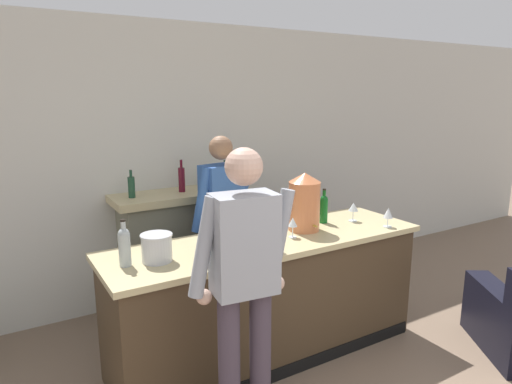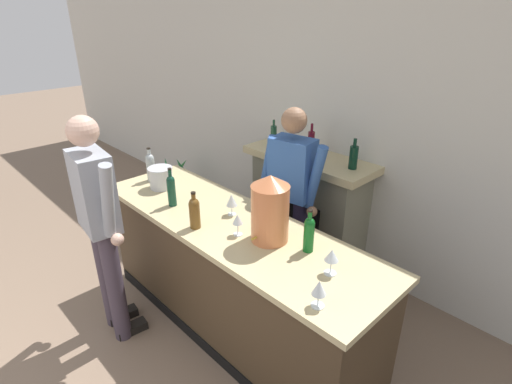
% 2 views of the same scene
% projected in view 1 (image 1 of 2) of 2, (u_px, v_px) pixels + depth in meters
% --- Properties ---
extents(wall_back_panel, '(12.00, 0.07, 2.75)m').
position_uv_depth(wall_back_panel, '(177.00, 164.00, 4.58)').
color(wall_back_panel, silver).
rests_on(wall_back_panel, ground_plane).
extents(bar_counter, '(2.56, 0.76, 0.98)m').
position_uv_depth(bar_counter, '(268.00, 297.00, 3.62)').
color(bar_counter, '#433221').
rests_on(bar_counter, ground_plane).
extents(fireplace_stone, '(1.31, 0.52, 1.46)m').
position_uv_depth(fireplace_stone, '(183.00, 247.00, 4.50)').
color(fireplace_stone, gray).
rests_on(fireplace_stone, ground_plane).
extents(person_customer, '(0.66, 0.34, 1.80)m').
position_uv_depth(person_customer, '(244.00, 286.00, 2.61)').
color(person_customer, '#423643').
rests_on(person_customer, ground_plane).
extents(person_bartender, '(0.65, 0.35, 1.72)m').
position_uv_depth(person_bartender, '(222.00, 221.00, 4.11)').
color(person_bartender, '#201A32').
rests_on(person_bartender, ground_plane).
extents(copper_dispenser, '(0.26, 0.30, 0.48)m').
position_uv_depth(copper_dispenser, '(304.00, 201.00, 3.69)').
color(copper_dispenser, '#CA7144').
rests_on(copper_dispenser, bar_counter).
extents(ice_bucket_steel, '(0.21, 0.21, 0.19)m').
position_uv_depth(ice_bucket_steel, '(157.00, 248.00, 3.02)').
color(ice_bucket_steel, silver).
rests_on(ice_bucket_steel, bar_counter).
extents(wine_bottle_port_short, '(0.07, 0.07, 0.32)m').
position_uv_depth(wine_bottle_port_short, '(214.00, 237.00, 3.09)').
color(wine_bottle_port_short, '#123C2A').
rests_on(wine_bottle_port_short, bar_counter).
extents(wine_bottle_riesling_slim, '(0.07, 0.07, 0.30)m').
position_uv_depth(wine_bottle_riesling_slim, '(324.00, 208.00, 3.91)').
color(wine_bottle_riesling_slim, '#0F581C').
rests_on(wine_bottle_riesling_slim, bar_counter).
extents(wine_bottle_rose_blush, '(0.08, 0.08, 0.28)m').
position_uv_depth(wine_bottle_rose_blush, '(272.00, 232.00, 3.24)').
color(wine_bottle_rose_blush, brown).
rests_on(wine_bottle_rose_blush, bar_counter).
extents(wine_bottle_chardonnay_pale, '(0.08, 0.08, 0.31)m').
position_uv_depth(wine_bottle_chardonnay_pale, '(124.00, 245.00, 2.93)').
color(wine_bottle_chardonnay_pale, '#A2ADAE').
rests_on(wine_bottle_chardonnay_pale, bar_counter).
extents(wine_glass_front_right, '(0.08, 0.08, 0.17)m').
position_uv_depth(wine_glass_front_right, '(353.00, 208.00, 3.96)').
color(wine_glass_front_right, silver).
rests_on(wine_glass_front_right, bar_counter).
extents(wine_glass_mid_counter, '(0.08, 0.08, 0.16)m').
position_uv_depth(wine_glass_mid_counter, '(388.00, 214.00, 3.79)').
color(wine_glass_mid_counter, silver).
rests_on(wine_glass_mid_counter, bar_counter).
extents(wine_glass_near_bucket, '(0.08, 0.08, 0.17)m').
position_uv_depth(wine_glass_near_bucket, '(253.00, 222.00, 3.52)').
color(wine_glass_near_bucket, silver).
rests_on(wine_glass_near_bucket, bar_counter).
extents(wine_glass_back_row, '(0.07, 0.07, 0.16)m').
position_uv_depth(wine_glass_back_row, '(293.00, 223.00, 3.52)').
color(wine_glass_back_row, silver).
rests_on(wine_glass_back_row, bar_counter).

